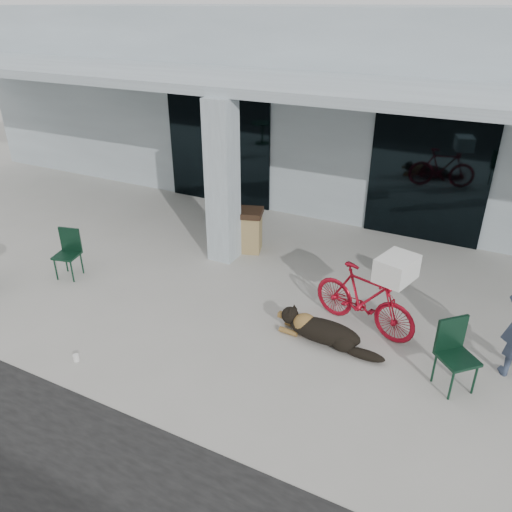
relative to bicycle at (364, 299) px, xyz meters
The scene contains 13 objects.
ground 2.09m from the bicycle, 144.86° to the right, with size 80.00×80.00×0.00m, color #ABA8A1.
building 7.72m from the bicycle, 102.70° to the left, with size 22.00×7.00×4.50m, color #B2C2CA.
storefront_glass_left 6.23m from the bicycle, 141.83° to the left, with size 2.80×0.06×2.70m, color black.
storefront_glass_right 3.91m from the bicycle, 87.81° to the left, with size 2.40×0.06×2.70m, color black.
column 3.51m from the bicycle, 160.19° to the left, with size 0.50×0.50×3.12m, color #B2C2CA.
overhang 3.98m from the bicycle, 124.17° to the left, with size 22.00×2.80×0.18m, color #B2C2CA.
bicycle is the anchor object (origin of this frame).
laundry_basket 0.83m from the bicycle, 15.61° to the right, with size 0.60×0.44×0.35m, color white.
dog 0.81m from the bicycle, 121.76° to the right, with size 1.29×0.43×0.43m, color black, non-canonical shape.
cup_near_dog 4.35m from the bicycle, 141.94° to the right, with size 0.09×0.09×0.11m, color white.
cafe_chair_near 5.40m from the bicycle, behind, with size 0.41×0.45×0.91m, color #133725, non-canonical shape.
cafe_chair_far_a 1.67m from the bicycle, 28.25° to the right, with size 0.45×0.49×0.99m, color #133725, non-canonical shape.
trash_receptacle 3.29m from the bicycle, 150.18° to the left, with size 0.52×0.52×0.89m, color olive, non-canonical shape.
Camera 1 is at (3.13, -5.39, 4.61)m, focal length 35.00 mm.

